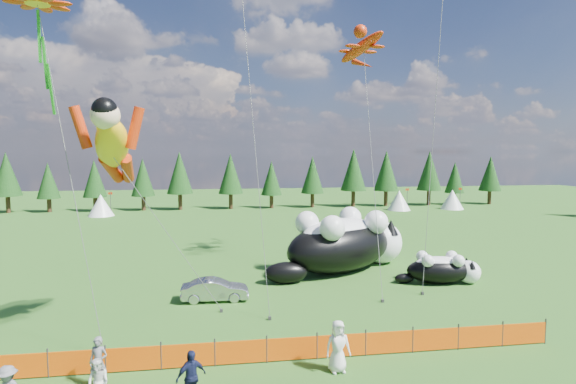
% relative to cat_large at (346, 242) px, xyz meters
% --- Properties ---
extents(ground, '(160.00, 160.00, 0.00)m').
position_rel_cat_large_xyz_m(ground, '(-5.78, -9.83, -2.00)').
color(ground, '#0E370A').
rests_on(ground, ground).
extents(safety_fence, '(22.06, 0.06, 1.10)m').
position_rel_cat_large_xyz_m(safety_fence, '(-5.78, -12.83, -1.50)').
color(safety_fence, '#262626').
rests_on(safety_fence, ground).
extents(tree_line, '(90.00, 4.00, 8.00)m').
position_rel_cat_large_xyz_m(tree_line, '(-5.78, 35.17, 2.00)').
color(tree_line, black).
rests_on(tree_line, ground).
extents(festival_tents, '(50.00, 3.20, 2.80)m').
position_rel_cat_large_xyz_m(festival_tents, '(5.22, 30.17, -0.60)').
color(festival_tents, white).
rests_on(festival_tents, ground).
extents(cat_large, '(10.74, 7.74, 4.21)m').
position_rel_cat_large_xyz_m(cat_large, '(0.00, 0.00, 0.00)').
color(cat_large, black).
rests_on(cat_large, ground).
extents(cat_small, '(5.36, 2.45, 1.94)m').
position_rel_cat_large_xyz_m(cat_small, '(5.16, -3.85, -1.08)').
color(cat_small, black).
rests_on(cat_small, ground).
extents(car, '(3.71, 1.35, 1.21)m').
position_rel_cat_large_xyz_m(car, '(-8.89, -5.09, -1.39)').
color(car, '#B0AFB4').
rests_on(car, ground).
extents(spectator_a, '(0.74, 0.58, 1.80)m').
position_rel_cat_large_xyz_m(spectator_a, '(-12.77, -13.80, -1.10)').
color(spectator_a, slate).
rests_on(spectator_a, ground).
extents(spectator_b, '(0.88, 0.75, 1.56)m').
position_rel_cat_large_xyz_m(spectator_b, '(-12.48, -15.00, -1.22)').
color(spectator_b, silver).
rests_on(spectator_b, ground).
extents(spectator_c, '(1.18, 1.00, 1.80)m').
position_rel_cat_large_xyz_m(spectator_c, '(-9.51, -15.33, -1.10)').
color(spectator_c, '#15193A').
rests_on(spectator_c, ground).
extents(spectator_e, '(1.00, 0.69, 1.96)m').
position_rel_cat_large_xyz_m(spectator_e, '(-4.23, -13.93, -1.02)').
color(spectator_e, silver).
rests_on(spectator_e, ground).
extents(superhero_kite, '(7.17, 5.35, 11.26)m').
position_rel_cat_large_xyz_m(superhero_kite, '(-13.11, -9.25, 6.52)').
color(superhero_kite, '#FCB40D').
rests_on(superhero_kite, ground).
extents(gecko_kite, '(5.48, 12.08, 17.81)m').
position_rel_cat_large_xyz_m(gecko_kite, '(1.52, 1.93, 13.60)').
color(gecko_kite, red).
rests_on(gecko_kite, ground).
extents(flower_kite, '(4.25, 3.48, 14.49)m').
position_rel_cat_large_xyz_m(flower_kite, '(-15.78, -9.42, 12.11)').
color(flower_kite, red).
rests_on(flower_kite, ground).
extents(diamond_kite_a, '(1.61, 4.54, 18.40)m').
position_rel_cat_large_xyz_m(diamond_kite_a, '(-7.20, -4.51, 14.29)').
color(diamond_kite_a, '#0B48AD').
rests_on(diamond_kite_a, ground).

